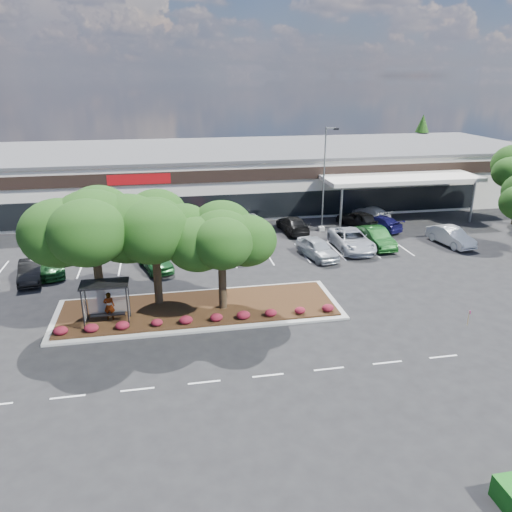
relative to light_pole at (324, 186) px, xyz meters
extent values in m
plane|color=black|center=(-11.18, -19.41, -4.36)|extent=(160.00, 160.00, 0.00)
cube|color=silver|center=(-11.18, 14.59, -1.36)|extent=(80.00, 20.00, 6.00)
cube|color=#4C4C4F|center=(-11.18, 14.59, 1.74)|extent=(80.40, 20.40, 0.30)
cube|color=black|center=(-11.18, 4.54, 0.44)|extent=(80.00, 0.25, 1.20)
cube|color=black|center=(-11.18, 4.54, -2.76)|extent=(60.00, 0.18, 2.60)
cube|color=#A20B10|center=(-17.18, 4.47, 0.44)|extent=(6.00, 0.12, 1.00)
cube|color=silver|center=(8.82, 2.09, 0.04)|extent=(16.00, 5.00, 0.40)
cylinder|color=gray|center=(1.82, 0.09, -2.26)|extent=(0.24, 0.24, 4.20)
cylinder|color=gray|center=(15.82, 0.09, -2.26)|extent=(0.24, 0.24, 4.20)
cube|color=#ACACA7|center=(-13.18, -15.41, -4.28)|extent=(18.00, 6.00, 0.15)
cube|color=#3B2A13|center=(-13.18, -15.41, -4.16)|extent=(17.20, 5.20, 0.12)
cube|color=silver|center=(-19.98, -23.41, -4.35)|extent=(1.60, 0.12, 0.01)
cube|color=silver|center=(-16.78, -23.41, -4.35)|extent=(1.60, 0.12, 0.01)
cube|color=silver|center=(-13.58, -23.41, -4.35)|extent=(1.60, 0.12, 0.01)
cube|color=silver|center=(-10.38, -23.41, -4.35)|extent=(1.60, 0.12, 0.01)
cube|color=silver|center=(-7.18, -23.41, -4.35)|extent=(1.60, 0.12, 0.01)
cube|color=silver|center=(-3.98, -23.41, -4.35)|extent=(1.60, 0.12, 0.01)
cube|color=silver|center=(-0.78, -23.41, -4.35)|extent=(1.60, 0.12, 0.01)
cube|color=silver|center=(-27.68, -5.91, -4.35)|extent=(0.12, 5.00, 0.01)
cube|color=silver|center=(-24.68, -5.91, -4.35)|extent=(0.12, 5.00, 0.01)
cube|color=silver|center=(-21.68, -5.91, -4.35)|extent=(0.12, 5.00, 0.01)
cube|color=silver|center=(-18.68, -5.91, -4.35)|extent=(0.12, 5.00, 0.01)
cube|color=silver|center=(-15.68, -5.91, -4.35)|extent=(0.12, 5.00, 0.01)
cube|color=silver|center=(-12.68, -5.91, -4.35)|extent=(0.12, 5.00, 0.01)
cube|color=silver|center=(-9.68, -5.91, -4.35)|extent=(0.12, 5.00, 0.01)
cube|color=silver|center=(-6.68, -5.91, -4.35)|extent=(0.12, 5.00, 0.01)
cube|color=silver|center=(-3.68, -5.91, -4.35)|extent=(0.12, 5.00, 0.01)
cube|color=silver|center=(-0.68, -5.91, -4.35)|extent=(0.12, 5.00, 0.01)
cube|color=silver|center=(2.32, -5.91, -4.35)|extent=(0.12, 5.00, 0.01)
cube|color=silver|center=(5.32, -5.91, -4.35)|extent=(0.12, 5.00, 0.01)
cylinder|color=black|center=(-19.93, -15.96, -2.85)|extent=(0.08, 0.08, 2.50)
cylinder|color=black|center=(-17.43, -15.96, -2.85)|extent=(0.08, 0.08, 2.50)
cylinder|color=black|center=(-19.93, -17.26, -2.85)|extent=(0.08, 0.08, 2.50)
cylinder|color=black|center=(-17.43, -17.26, -2.85)|extent=(0.08, 0.08, 2.50)
cube|color=black|center=(-18.68, -16.61, -1.56)|extent=(2.75, 1.55, 0.10)
cube|color=silver|center=(-18.68, -15.96, -2.72)|extent=(2.30, 0.03, 2.00)
cube|color=black|center=(-18.68, -16.36, -3.65)|extent=(2.00, 0.35, 0.06)
cone|color=#13390D|center=(22.82, 24.59, 0.14)|extent=(3.96, 3.96, 9.00)
imported|color=#594C47|center=(-18.59, -16.13, -3.21)|extent=(0.68, 0.48, 1.78)
cube|color=#ACACA7|center=(-0.10, -0.04, -4.16)|extent=(0.50, 0.50, 0.40)
cylinder|color=gray|center=(-0.10, -0.04, 0.76)|extent=(0.14, 0.14, 9.44)
cube|color=gray|center=(0.32, 0.13, 5.33)|extent=(0.92, 0.53, 0.14)
cube|color=black|center=(0.79, 0.31, 5.26)|extent=(0.53, 0.44, 0.18)
cube|color=#9D7F52|center=(2.54, -20.41, -3.88)|extent=(0.03, 0.03, 0.95)
cube|color=#F941A2|center=(2.59, -20.41, -3.48)|extent=(0.02, 0.14, 0.18)
imported|color=black|center=(-24.85, -8.09, -3.63)|extent=(2.15, 4.60, 1.46)
imported|color=#17461C|center=(-23.85, -6.69, -3.62)|extent=(3.18, 5.44, 1.48)
imported|color=#195625|center=(-15.91, -7.34, -3.55)|extent=(3.14, 5.08, 1.61)
imported|color=black|center=(-12.19, -5.37, -3.65)|extent=(2.64, 4.53, 1.41)
imported|color=#1D532A|center=(-9.20, -5.19, -3.57)|extent=(3.78, 6.13, 1.59)
imported|color=#A8AFB4|center=(-2.80, -7.25, -3.55)|extent=(2.92, 5.05, 1.62)
imported|color=#B9BDC5|center=(0.74, -5.81, -3.52)|extent=(2.91, 6.11, 1.68)
imported|color=#114315|center=(3.07, -5.51, -3.52)|extent=(1.99, 5.18, 1.68)
imported|color=silver|center=(9.82, -6.29, -3.56)|extent=(2.49, 5.07, 1.60)
imported|color=maroon|center=(-23.91, 2.22, -3.54)|extent=(2.79, 5.06, 1.63)
imported|color=#AAB1B8|center=(-14.83, -1.28, -3.51)|extent=(3.48, 5.46, 1.70)
imported|color=maroon|center=(-11.53, -1.24, -3.65)|extent=(2.64, 4.53, 1.41)
imported|color=white|center=(-6.80, 2.25, -3.64)|extent=(2.35, 5.06, 1.43)
imported|color=black|center=(-2.98, 0.02, -3.60)|extent=(2.46, 5.35, 1.52)
imported|color=black|center=(3.82, 0.43, -3.52)|extent=(3.75, 5.29, 1.67)
imported|color=#171454|center=(5.51, -0.80, -3.65)|extent=(3.62, 5.28, 1.42)
imported|color=white|center=(6.16, 2.81, -3.67)|extent=(3.37, 5.13, 1.38)
camera|label=1|loc=(-14.96, -44.40, 9.79)|focal=35.00mm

